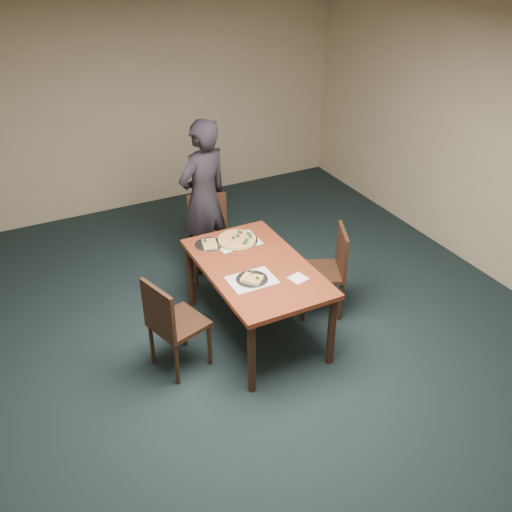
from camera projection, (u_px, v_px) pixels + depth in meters
name	position (u px, v px, depth m)	size (l,w,h in m)	color
ground	(272.00, 388.00, 4.86)	(8.00, 8.00, 0.00)	black
room_shell	(275.00, 205.00, 3.96)	(8.00, 8.00, 8.00)	tan
dining_table	(256.00, 274.00, 5.19)	(0.90, 1.50, 0.75)	maroon
chair_far	(209.00, 231.00, 6.17)	(0.52, 0.52, 0.91)	black
chair_left	(171.00, 321.00, 4.82)	(0.52, 0.52, 0.91)	black
chair_right	(329.00, 266.00, 5.57)	(0.56, 0.56, 0.91)	black
diner	(204.00, 198.00, 6.08)	(0.63, 0.41, 1.73)	black
placemat_main	(237.00, 241.00, 5.51)	(0.42, 0.32, 0.00)	white
placemat_near	(252.00, 280.00, 4.94)	(0.40, 0.30, 0.00)	white
pizza_pan	(237.00, 239.00, 5.50)	(0.40, 0.40, 0.07)	silver
slice_plate_near	(252.00, 279.00, 4.93)	(0.28, 0.28, 0.06)	silver
slice_plate_far	(209.00, 244.00, 5.45)	(0.28, 0.28, 0.06)	silver
napkin	(298.00, 278.00, 4.95)	(0.14, 0.14, 0.01)	white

